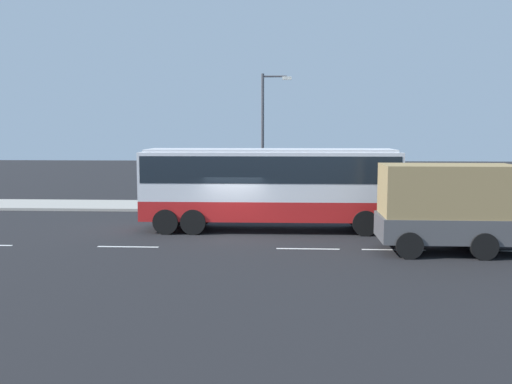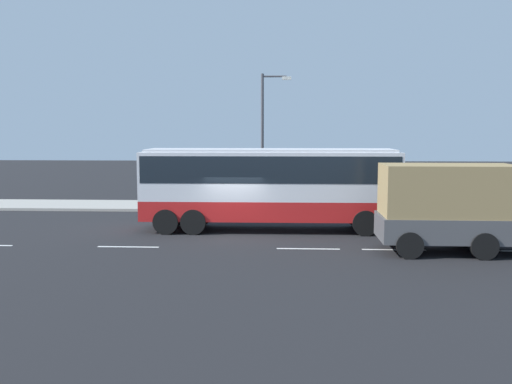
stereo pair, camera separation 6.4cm
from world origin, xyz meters
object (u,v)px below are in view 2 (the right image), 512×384
object	(u,v)px
pedestrian_near_curb	(262,191)
cargo_truck	(476,206)
street_lamp	(265,133)
coach_bus	(270,180)
car_black_sedan	(466,215)

from	to	relation	value
pedestrian_near_curb	cargo_truck	bearing A→B (deg)	29.29
pedestrian_near_curb	street_lamp	distance (m)	3.33
coach_bus	pedestrian_near_curb	size ratio (longest dim) A/B	6.95
coach_bus	pedestrian_near_curb	world-z (taller)	coach_bus
coach_bus	pedestrian_near_curb	distance (m)	6.55
coach_bus	street_lamp	distance (m)	6.11
coach_bus	car_black_sedan	size ratio (longest dim) A/B	2.79
pedestrian_near_curb	street_lamp	xyz separation A→B (m)	(0.21, -0.69, 3.26)
cargo_truck	street_lamp	size ratio (longest dim) A/B	1.00
pedestrian_near_curb	car_black_sedan	bearing A→B (deg)	47.00
coach_bus	cargo_truck	bearing A→B (deg)	-30.38
pedestrian_near_curb	street_lamp	size ratio (longest dim) A/B	0.22
coach_bus	cargo_truck	size ratio (longest dim) A/B	1.55
cargo_truck	pedestrian_near_curb	distance (m)	13.63
car_black_sedan	street_lamp	size ratio (longest dim) A/B	0.56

